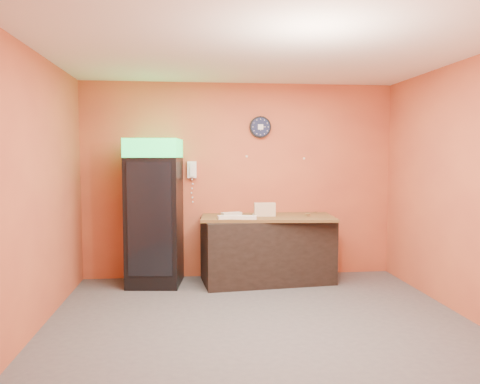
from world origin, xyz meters
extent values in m
plane|color=#47474C|center=(0.00, 0.00, 0.00)|extent=(4.50, 4.50, 0.00)
cube|color=#CE643A|center=(0.00, 2.00, 1.40)|extent=(4.50, 0.02, 2.80)
cube|color=#CE643A|center=(-2.25, 0.00, 1.40)|extent=(0.02, 4.00, 2.80)
cube|color=#CE643A|center=(2.25, 0.00, 1.40)|extent=(0.02, 4.00, 2.80)
cube|color=white|center=(0.00, 0.00, 2.80)|extent=(4.50, 4.00, 0.02)
cube|color=black|center=(-1.20, 1.65, 0.87)|extent=(0.77, 0.77, 1.74)
cube|color=#1BE952|center=(-1.20, 1.65, 1.86)|extent=(0.77, 0.77, 0.25)
cube|color=black|center=(-1.16, 1.30, 0.94)|extent=(0.57, 0.08, 1.49)
cube|color=black|center=(0.34, 1.61, 0.44)|extent=(1.84, 0.96, 0.89)
cylinder|color=black|center=(0.29, 1.98, 2.17)|extent=(0.31, 0.05, 0.31)
cylinder|color=#0F1433|center=(0.29, 1.95, 2.17)|extent=(0.27, 0.01, 0.27)
cube|color=white|center=(0.29, 1.94, 2.17)|extent=(0.08, 0.00, 0.08)
cube|color=white|center=(-0.69, 1.96, 1.56)|extent=(0.13, 0.08, 0.24)
cube|color=white|center=(-0.69, 1.91, 1.56)|extent=(0.05, 0.04, 0.19)
cube|color=brown|center=(0.34, 1.61, 0.91)|extent=(1.87, 0.99, 0.04)
cube|color=beige|center=(0.30, 1.57, 0.96)|extent=(0.29, 0.11, 0.06)
cube|color=beige|center=(0.30, 1.57, 1.02)|extent=(0.29, 0.11, 0.06)
cube|color=beige|center=(0.30, 1.57, 1.08)|extent=(0.29, 0.11, 0.06)
cube|color=white|center=(-0.21, 1.36, 0.95)|extent=(0.31, 0.15, 0.04)
cube|color=white|center=(-0.01, 1.32, 0.95)|extent=(0.33, 0.18, 0.04)
cube|color=white|center=(-0.15, 1.73, 0.95)|extent=(0.30, 0.19, 0.04)
cylinder|color=silver|center=(0.30, 1.70, 0.96)|extent=(0.06, 0.06, 0.06)
camera|label=1|loc=(-0.72, -4.75, 1.75)|focal=35.00mm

